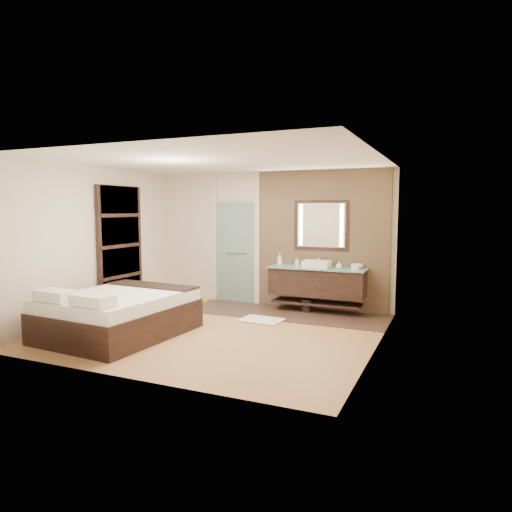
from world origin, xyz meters
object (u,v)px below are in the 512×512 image
at_px(vanity, 317,282).
at_px(waste_bin, 307,306).
at_px(bed, 119,314).
at_px(mirror_unit, 321,225).

bearing_deg(vanity, waste_bin, -158.91).
relative_size(bed, waste_bin, 8.87).
xyz_separation_m(vanity, mirror_unit, (0.00, 0.24, 1.07)).
relative_size(mirror_unit, bed, 0.48).
relative_size(vanity, bed, 0.83).
height_order(vanity, waste_bin, vanity).
bearing_deg(bed, mirror_unit, 55.17).
distance_m(vanity, waste_bin, 0.49).
relative_size(mirror_unit, waste_bin, 4.23).
height_order(mirror_unit, bed, mirror_unit).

